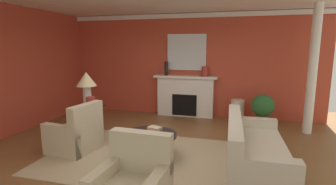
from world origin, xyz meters
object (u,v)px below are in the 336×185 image
side_table (88,119)px  sofa (253,153)px  fireplace (185,97)px  vase_on_side_table (91,102)px  mantel_mirror (187,52)px  vase_mantel_left (166,68)px  vase_mantel_right (205,71)px  coffee_table (149,140)px  armchair_near_window (76,136)px  table_lamp (86,82)px  vase_tall_corner (237,111)px  potted_plant (263,108)px

side_table → sofa: bearing=-11.7°
fireplace → vase_on_side_table: (-1.56, -2.42, 0.26)m
fireplace → mantel_mirror: (0.00, 0.12, 1.28)m
mantel_mirror → vase_mantel_left: (-0.55, -0.17, -0.46)m
vase_mantel_right → vase_on_side_table: size_ratio=1.16×
sofa → coffee_table: 1.78m
vase_mantel_right → mantel_mirror: bearing=162.8°
armchair_near_window → table_lamp: (-0.20, 0.77, 0.92)m
table_lamp → mantel_mirror: bearing=54.7°
fireplace → vase_on_side_table: fireplace is taller
armchair_near_window → table_lamp: bearing=104.5°
vase_on_side_table → vase_tall_corner: bearing=35.1°
sofa → vase_mantel_right: 3.35m
vase_tall_corner → mantel_mirror: bearing=164.0°
coffee_table → side_table: size_ratio=1.43×
sofa → armchair_near_window: (-3.24, -0.06, 0.01)m
side_table → vase_mantel_right: bearing=44.9°
sofa → vase_on_side_table: 3.39m
sofa → fireplace: bearing=119.8°
coffee_table → table_lamp: table_lamp is taller
fireplace → vase_on_side_table: size_ratio=7.48×
side_table → vase_tall_corner: (3.18, 2.01, -0.09)m
fireplace → vase_tall_corner: bearing=-11.6°
sofa → coffee_table: size_ratio=2.13×
side_table → potted_plant: (3.78, 1.75, 0.09)m
table_lamp → vase_mantel_right: size_ratio=2.69×
armchair_near_window → vase_on_side_table: 0.83m
table_lamp → vase_mantel_right: (2.26, 2.26, 0.09)m
coffee_table → vase_on_side_table: (-1.51, 0.59, 0.48)m
mantel_mirror → table_lamp: 3.03m
armchair_near_window → potted_plant: size_ratio=1.14×
fireplace → vase_mantel_left: vase_mantel_left is taller
side_table → coffee_table: bearing=-23.1°
fireplace → mantel_mirror: size_ratio=1.62×
vase_mantel_left → side_table: bearing=-117.3°
coffee_table → table_lamp: bearing=156.9°
vase_mantel_right → vase_tall_corner: size_ratio=0.45×
vase_mantel_right → vase_mantel_left: (-1.10, 0.00, 0.06)m
coffee_table → vase_mantel_left: 3.18m
mantel_mirror → sofa: bearing=-61.2°
potted_plant → vase_tall_corner: bearing=157.1°
vase_tall_corner → vase_on_side_table: bearing=-144.9°
side_table → vase_mantel_left: bearing=62.7°
vase_mantel_right → vase_tall_corner: (0.91, -0.25, -1.01)m
fireplace → table_lamp: 2.95m
sofa → armchair_near_window: bearing=-179.0°
sofa → armchair_near_window: 3.24m
fireplace → armchair_near_window: bearing=-116.2°
vase_on_side_table → vase_mantel_left: vase_mantel_left is taller
mantel_mirror → armchair_near_window: size_ratio=1.17×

